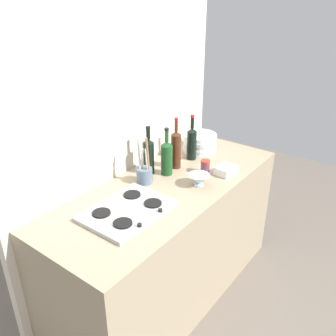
{
  "coord_description": "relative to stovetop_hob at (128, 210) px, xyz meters",
  "views": [
    {
      "loc": [
        -1.62,
        -1.23,
        2.02
      ],
      "look_at": [
        0.0,
        0.0,
        1.02
      ],
      "focal_mm": 38.63,
      "sensor_mm": 36.0,
      "label": 1
    }
  ],
  "objects": [
    {
      "name": "ground_plane",
      "position": [
        0.39,
        0.01,
        -0.91
      ],
      "size": [
        6.0,
        6.0,
        0.0
      ],
      "primitive_type": "plane",
      "color": "#6B6056",
      "rests_on": "ground"
    },
    {
      "name": "plate_stack",
      "position": [
        0.98,
        0.15,
        0.05
      ],
      "size": [
        0.26,
        0.26,
        0.13
      ],
      "color": "white",
      "rests_on": "counter_block"
    },
    {
      "name": "utensil_crock",
      "position": [
        0.33,
        0.15,
        0.05
      ],
      "size": [
        0.1,
        0.1,
        0.31
      ],
      "color": "slate",
      "rests_on": "counter_block"
    },
    {
      "name": "condiment_jar_front",
      "position": [
        0.68,
        -0.08,
        0.03
      ],
      "size": [
        0.06,
        0.06,
        0.09
      ],
      "color": "#66384C",
      "rests_on": "counter_block"
    },
    {
      "name": "counter_block",
      "position": [
        0.39,
        0.01,
        -0.46
      ],
      "size": [
        1.8,
        0.7,
        0.9
      ],
      "primitive_type": "cube",
      "color": "tan",
      "rests_on": "ground"
    },
    {
      "name": "backsplash_panel",
      "position": [
        0.39,
        0.39,
        0.34
      ],
      "size": [
        1.9,
        0.06,
        2.5
      ],
      "primitive_type": "cube",
      "color": "beige",
      "rests_on": "ground"
    },
    {
      "name": "wine_bottle_leftmost",
      "position": [
        0.63,
        0.13,
        0.13
      ],
      "size": [
        0.07,
        0.07,
        0.36
      ],
      "color": "#472314",
      "rests_on": "counter_block"
    },
    {
      "name": "wine_bottle_mid_right",
      "position": [
        0.82,
        0.12,
        0.11
      ],
      "size": [
        0.07,
        0.07,
        0.34
      ],
      "color": "black",
      "rests_on": "counter_block"
    },
    {
      "name": "butter_dish",
      "position": [
        0.75,
        -0.2,
        0.01
      ],
      "size": [
        0.15,
        0.12,
        0.06
      ],
      "primitive_type": "cube",
      "rotation": [
        0.0,
        0.0,
        -0.1
      ],
      "color": "white",
      "rests_on": "counter_block"
    },
    {
      "name": "wine_bottle_mid_left",
      "position": [
        0.45,
        0.22,
        0.12
      ],
      "size": [
        0.07,
        0.07,
        0.33
      ],
      "color": "black",
      "rests_on": "counter_block"
    },
    {
      "name": "wine_bottle_rightmost",
      "position": [
        0.51,
        0.12,
        0.11
      ],
      "size": [
        0.08,
        0.08,
        0.33
      ],
      "color": "#19471E",
      "rests_on": "counter_block"
    },
    {
      "name": "mixing_bowl",
      "position": [
        0.5,
        -0.15,
        0.03
      ],
      "size": [
        0.14,
        0.14,
        0.08
      ],
      "color": "silver",
      "rests_on": "counter_block"
    },
    {
      "name": "stovetop_hob",
      "position": [
        0.0,
        0.0,
        0.0
      ],
      "size": [
        0.5,
        0.36,
        0.04
      ],
      "color": "#B2B2B7",
      "rests_on": "counter_block"
    }
  ]
}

